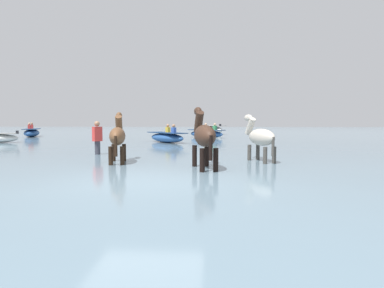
% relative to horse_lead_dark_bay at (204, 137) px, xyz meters
% --- Properties ---
extents(ground_plane, '(120.00, 120.00, 0.00)m').
position_rel_horse_lead_dark_bay_xyz_m(ground_plane, '(-1.23, -1.72, -1.21)').
color(ground_plane, '#666051').
extents(water_surface, '(90.00, 90.00, 0.38)m').
position_rel_horse_lead_dark_bay_xyz_m(water_surface, '(-1.23, 8.28, -1.02)').
color(water_surface, slate).
rests_on(water_surface, ground).
extents(horse_lead_dark_bay, '(0.82, 1.88, 2.04)m').
position_rel_horse_lead_dark_bay_xyz_m(horse_lead_dark_bay, '(0.00, 0.00, 0.00)').
color(horse_lead_dark_bay, '#382319').
rests_on(horse_lead_dark_bay, ground).
extents(horse_trailing_bay, '(0.73, 1.78, 1.92)m').
position_rel_horse_lead_dark_bay_xyz_m(horse_trailing_bay, '(-2.63, 1.04, -0.07)').
color(horse_trailing_bay, brown).
rests_on(horse_trailing_bay, ground).
extents(horse_flank_pinto, '(0.96, 1.67, 1.85)m').
position_rel_horse_lead_dark_bay_xyz_m(horse_flank_pinto, '(1.71, 1.58, -0.11)').
color(horse_flank_pinto, beige).
rests_on(horse_flank_pinto, ground).
extents(boat_distant_east, '(2.00, 2.97, 1.10)m').
position_rel_horse_lead_dark_bay_xyz_m(boat_distant_east, '(-13.77, 15.84, -0.51)').
color(boat_distant_east, '#28518E').
rests_on(boat_distant_east, water_surface).
extents(boat_mid_outer, '(2.92, 2.69, 1.07)m').
position_rel_horse_lead_dark_bay_xyz_m(boat_mid_outer, '(-0.17, 15.05, -0.52)').
color(boat_mid_outer, '#28518E').
rests_on(boat_mid_outer, water_surface).
extents(boat_far_offshore, '(3.08, 4.03, 0.95)m').
position_rel_horse_lead_dark_bay_xyz_m(boat_far_offshore, '(0.08, 21.62, -0.42)').
color(boat_far_offshore, silver).
rests_on(boat_far_offshore, water_surface).
extents(boat_near_port, '(2.72, 2.98, 1.06)m').
position_rel_horse_lead_dark_bay_xyz_m(boat_near_port, '(-2.36, 9.95, -0.52)').
color(boat_near_port, '#28518E').
rests_on(boat_near_port, water_surface).
extents(person_spectator_far, '(0.36, 0.37, 1.63)m').
position_rel_horse_lead_dark_bay_xyz_m(person_spectator_far, '(-4.06, 3.31, -0.34)').
color(person_spectator_far, '#383842').
rests_on(person_spectator_far, ground).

